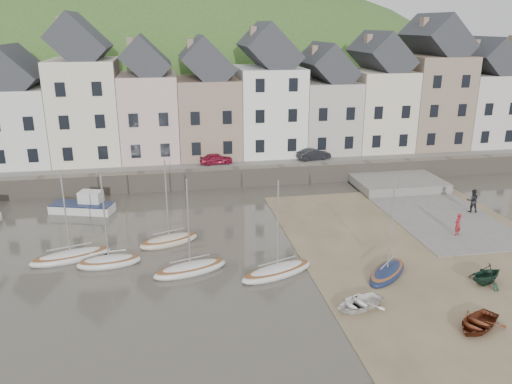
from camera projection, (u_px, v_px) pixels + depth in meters
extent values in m
plane|color=#464137|center=(272.00, 265.00, 32.70)|extent=(160.00, 160.00, 0.00)
cube|color=#355823|center=(219.00, 144.00, 62.36)|extent=(90.00, 30.00, 1.50)
cube|color=slate|center=(231.00, 161.00, 51.36)|extent=(70.00, 7.00, 0.10)
cube|color=slate|center=(236.00, 177.00, 48.30)|extent=(70.00, 1.20, 1.80)
cube|color=brown|center=(431.00, 252.00, 34.52)|extent=(18.00, 26.00, 0.06)
cube|color=slate|center=(428.00, 208.00, 42.66)|extent=(8.00, 18.00, 0.12)
ellipsoid|color=#355823|center=(178.00, 211.00, 93.59)|extent=(134.40, 84.00, 84.00)
cylinder|color=#382619|center=(147.00, 0.00, 74.29)|extent=(0.50, 0.50, 3.00)
cylinder|color=#382619|center=(244.00, 0.00, 74.75)|extent=(0.50, 0.50, 3.00)
cylinder|color=#382619|center=(324.00, 1.00, 75.82)|extent=(0.50, 0.50, 3.00)
cube|color=silver|center=(24.00, 125.00, 50.12)|extent=(5.80, 8.00, 7.50)
cube|color=beige|center=(87.00, 111.00, 50.76)|extent=(6.40, 8.00, 10.00)
cube|color=gray|center=(61.00, 24.00, 47.90)|extent=(0.60, 0.90, 1.40)
cube|color=#C7ACA5|center=(150.00, 116.00, 52.00)|extent=(5.60, 8.00, 8.50)
cube|color=gray|center=(130.00, 45.00, 49.54)|extent=(0.60, 0.90, 1.40)
cube|color=gray|center=(208.00, 117.00, 53.07)|extent=(6.20, 8.00, 8.00)
cube|color=gray|center=(190.00, 46.00, 50.57)|extent=(0.60, 0.90, 1.40)
cube|color=white|center=(268.00, 110.00, 53.99)|extent=(6.60, 8.00, 9.00)
cube|color=gray|center=(253.00, 33.00, 51.26)|extent=(0.60, 0.90, 1.40)
cube|color=#ADA99E|center=(325.00, 116.00, 55.27)|extent=(5.80, 8.00, 7.50)
cube|color=gray|center=(314.00, 52.00, 52.93)|extent=(0.60, 0.90, 1.40)
cube|color=beige|center=(377.00, 110.00, 56.11)|extent=(6.00, 8.00, 8.50)
cube|color=gray|center=(368.00, 41.00, 53.57)|extent=(0.60, 0.90, 1.40)
cube|color=gray|center=(430.00, 101.00, 56.92)|extent=(6.40, 8.00, 10.00)
cube|color=gray|center=(424.00, 24.00, 54.06)|extent=(0.60, 0.90, 1.40)
cube|color=beige|center=(478.00, 109.00, 58.26)|extent=(5.80, 8.00, 8.00)
cube|color=gray|center=(475.00, 46.00, 55.84)|extent=(0.60, 0.90, 1.40)
ellipsoid|color=silver|center=(71.00, 257.00, 33.36)|extent=(5.38, 2.97, 0.84)
ellipsoid|color=brown|center=(71.00, 254.00, 33.29)|extent=(4.94, 2.72, 0.20)
cylinder|color=#B2B5B7|center=(65.00, 213.00, 32.38)|extent=(0.10, 0.10, 5.60)
cylinder|color=#B2B5B7|center=(70.00, 247.00, 33.12)|extent=(2.74, 0.93, 0.08)
ellipsoid|color=silver|center=(109.00, 262.00, 32.62)|extent=(4.17, 1.94, 0.84)
ellipsoid|color=brown|center=(109.00, 259.00, 32.55)|extent=(3.83, 1.76, 0.20)
cylinder|color=#B2B5B7|center=(105.00, 217.00, 31.65)|extent=(0.10, 0.10, 5.60)
cylinder|color=#B2B5B7|center=(108.00, 252.00, 32.39)|extent=(2.21, 0.33, 0.08)
ellipsoid|color=beige|center=(169.00, 241.00, 35.79)|extent=(4.55, 2.92, 0.84)
ellipsoid|color=brown|center=(169.00, 238.00, 35.72)|extent=(4.17, 2.67, 0.20)
cylinder|color=#B2B5B7|center=(167.00, 200.00, 34.82)|extent=(0.10, 0.10, 5.60)
cylinder|color=#B2B5B7|center=(169.00, 231.00, 35.56)|extent=(2.24, 0.91, 0.08)
ellipsoid|color=silver|center=(190.00, 269.00, 31.68)|extent=(5.00, 2.86, 0.84)
ellipsoid|color=brown|center=(190.00, 266.00, 31.61)|extent=(4.60, 2.61, 0.20)
cylinder|color=#B2B5B7|center=(188.00, 223.00, 30.71)|extent=(0.10, 0.10, 5.60)
cylinder|color=#B2B5B7|center=(190.00, 259.00, 31.45)|extent=(2.53, 0.86, 0.08)
ellipsoid|color=silver|center=(277.00, 272.00, 31.35)|extent=(5.22, 3.22, 0.84)
ellipsoid|color=brown|center=(277.00, 269.00, 31.28)|extent=(4.80, 2.94, 0.20)
cylinder|color=#B2B5B7|center=(278.00, 225.00, 30.37)|extent=(0.10, 0.10, 5.60)
cylinder|color=#B2B5B7|center=(277.00, 261.00, 31.11)|extent=(2.60, 1.08, 0.08)
ellipsoid|color=#152042|center=(387.00, 273.00, 31.23)|extent=(4.08, 4.07, 0.84)
ellipsoid|color=brown|center=(387.00, 270.00, 31.16)|extent=(3.74, 3.73, 0.20)
cylinder|color=#B2B5B7|center=(391.00, 226.00, 30.25)|extent=(0.10, 0.10, 5.60)
cylinder|color=#B2B5B7|center=(388.00, 262.00, 30.99)|extent=(1.72, 1.71, 0.08)
cube|color=silver|center=(82.00, 208.00, 41.75)|extent=(5.38, 3.14, 0.70)
cube|color=#152042|center=(82.00, 204.00, 41.63)|extent=(5.30, 3.16, 0.08)
cube|color=silver|center=(91.00, 197.00, 41.81)|extent=(2.06, 1.68, 1.00)
imported|color=white|center=(358.00, 303.00, 27.57)|extent=(3.48, 2.98, 0.61)
imported|color=#152F23|center=(486.00, 274.00, 30.07)|extent=(2.91, 2.70, 1.25)
imported|color=maroon|center=(478.00, 323.00, 25.72)|extent=(3.62, 3.34, 0.61)
imported|color=maroon|center=(458.00, 224.00, 36.79)|extent=(0.72, 0.64, 1.66)
imported|color=black|center=(473.00, 201.00, 41.34)|extent=(1.10, 0.96, 1.93)
imported|color=maroon|center=(216.00, 159.00, 49.98)|extent=(3.28, 1.51, 1.09)
imported|color=black|center=(314.00, 154.00, 51.64)|extent=(3.58, 1.82, 1.13)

